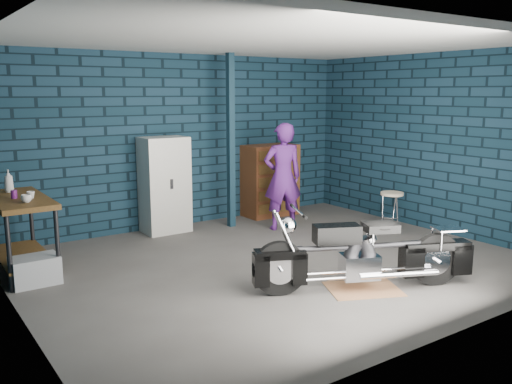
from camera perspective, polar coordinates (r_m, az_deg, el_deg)
ground at (r=6.85m, az=2.21°, el=-7.51°), size 6.00×6.00×0.00m
room_walls at (r=6.96m, az=-0.44°, el=8.75°), size 6.02×5.01×2.71m
support_post at (r=8.47m, az=-2.68°, el=5.30°), size 0.10×0.10×2.70m
workbench at (r=6.96m, az=-23.46°, el=-4.19°), size 0.60×1.40×0.91m
drip_mat at (r=6.10m, az=11.22°, el=-9.97°), size 0.94×0.84×0.01m
motorcycle at (r=5.96m, az=11.38°, el=-5.86°), size 2.13×1.38×0.92m
person at (r=8.36m, az=2.83°, el=1.62°), size 0.70×0.57×1.66m
storage_bin at (r=6.57m, az=-22.22°, el=-7.64°), size 0.50×0.36×0.31m
locker at (r=8.31m, az=-9.57°, el=0.73°), size 0.68×0.48×1.45m
tool_chest at (r=9.34m, az=1.56°, el=1.23°), size 0.92×0.51×1.23m
shop_stool at (r=8.47m, az=14.05°, el=-2.11°), size 0.45×0.45×0.62m
cup_a at (r=6.50m, az=-23.03°, el=-0.64°), size 0.13×0.13×0.09m
cup_b at (r=6.73m, az=-22.63°, el=-0.28°), size 0.12×0.12×0.08m
mug_purple at (r=6.81m, az=-24.12°, el=-0.21°), size 0.09×0.09×0.10m
bottle at (r=7.24m, az=-24.59°, el=1.07°), size 0.12×0.12×0.28m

